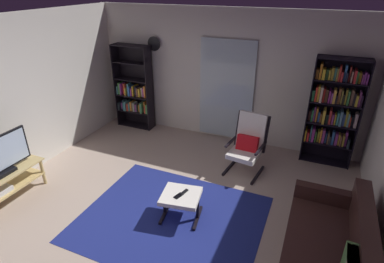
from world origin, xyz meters
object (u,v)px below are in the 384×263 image
bookshelf_near_tv (135,91)px  cell_phone (179,196)px  tv_stand (5,183)px  ottoman (181,198)px  bookshelf_near_sofa (334,109)px  leather_sofa (329,260)px  wall_clock (154,44)px  tv_remote (184,192)px  lounge_armchair (248,142)px

bookshelf_near_tv → cell_phone: size_ratio=13.04×
tv_stand → ottoman: bearing=15.2°
bookshelf_near_sofa → leather_sofa: (0.14, -2.73, -0.74)m
ottoman → wall_clock: size_ratio=2.04×
leather_sofa → tv_remote: bearing=169.4°
lounge_armchair → bookshelf_near_sofa: bearing=34.3°
lounge_armchair → wall_clock: size_ratio=3.53×
tv_remote → tv_stand: bearing=-150.4°
lounge_armchair → wall_clock: (-2.31, 1.00, 1.32)m
bookshelf_near_sofa → tv_remote: size_ratio=13.32×
bookshelf_near_sofa → cell_phone: bookshelf_near_sofa is taller
cell_phone → ottoman: bearing=91.4°
tv_stand → wall_clock: (0.79, 3.26, 1.54)m
bookshelf_near_tv → lounge_armchair: size_ratio=1.79×
ottoman → wall_clock: 3.48m
lounge_armchair → ottoman: bearing=-108.8°
lounge_armchair → ottoman: size_ratio=1.73×
ottoman → tv_remote: 0.10m
tv_remote → wall_clock: wall_clock is taller
tv_stand → ottoman: size_ratio=1.92×
tv_stand → bookshelf_near_tv: bookshelf_near_tv is taller
bookshelf_near_sofa → bookshelf_near_tv: bearing=-179.8°
ottoman → bookshelf_near_tv: bearing=132.9°
wall_clock → bookshelf_near_tv: bearing=-161.0°
lounge_armchair → cell_phone: bearing=-108.7°
bookshelf_near_tv → wall_clock: 1.15m
tv_stand → wall_clock: wall_clock is taller
leather_sofa → wall_clock: size_ratio=6.65×
leather_sofa → wall_clock: 4.93m
bookshelf_near_sofa → lounge_armchair: 1.59m
bookshelf_near_tv → tv_remote: (2.26, -2.36, -0.41)m
tv_stand → tv_remote: (2.58, 0.75, 0.09)m
bookshelf_near_sofa → cell_phone: 3.12m
bookshelf_near_tv → bookshelf_near_sofa: 4.03m
leather_sofa → ottoman: leather_sofa is taller
bookshelf_near_tv → ottoman: bookshelf_near_tv is taller
lounge_armchair → wall_clock: 2.84m
wall_clock → bookshelf_near_sofa: bearing=-2.4°
ottoman → cell_phone: cell_phone is taller
bookshelf_near_tv → cell_phone: 3.34m
leather_sofa → wall_clock: wall_clock is taller
leather_sofa → wall_clock: bearing=142.1°
bookshelf_near_sofa → tv_remote: bookshelf_near_sofa is taller
leather_sofa → cell_phone: bearing=172.4°
bookshelf_near_tv → ottoman: 3.33m
leather_sofa → cell_phone: (-1.93, 0.26, 0.10)m
tv_stand → tv_remote: tv_stand is taller
bookshelf_near_sofa → cell_phone: bearing=-126.1°
ottoman → cell_phone: size_ratio=4.23×
bookshelf_near_sofa → cell_phone: (-1.80, -2.47, -0.64)m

